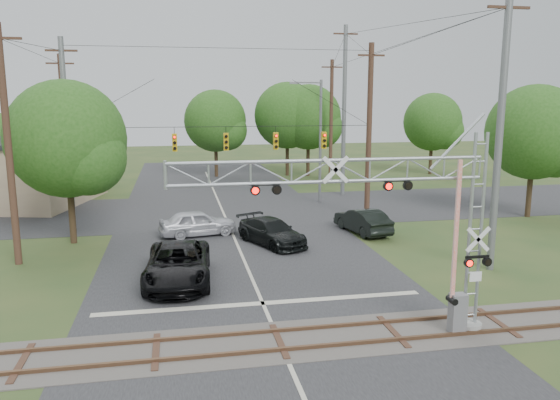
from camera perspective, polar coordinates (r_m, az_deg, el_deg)
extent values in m
plane|color=#2A421E|center=(16.94, 1.26, -17.48)|extent=(160.00, 160.00, 0.00)
cube|color=#252527|center=(26.06, -3.39, -7.21)|extent=(14.00, 90.00, 0.02)
cube|color=#252527|center=(39.55, -6.06, -1.07)|extent=(90.00, 12.00, 0.02)
cube|color=#4F4A44|center=(18.68, -0.07, -14.59)|extent=(90.00, 3.20, 0.05)
cube|color=brown|center=(18.02, 0.38, -15.35)|extent=(90.00, 0.12, 0.14)
cube|color=brown|center=(19.30, -0.48, -13.51)|extent=(90.00, 0.12, 0.14)
cylinder|color=gray|center=(20.59, 19.13, -12.36)|extent=(0.86, 0.86, 0.29)
cube|color=silver|center=(19.69, 19.76, -7.54)|extent=(0.43, 0.03, 0.33)
cube|color=slate|center=(19.96, 18.05, -11.27)|extent=(0.53, 0.43, 1.43)
cube|color=red|center=(18.98, 17.92, -3.15)|extent=(0.13, 0.09, 4.78)
cylinder|color=slate|center=(35.25, -21.33, 6.27)|extent=(0.32, 0.32, 11.50)
cylinder|color=#422B1E|center=(36.92, 9.28, 7.01)|extent=(0.36, 0.36, 11.50)
cylinder|color=black|center=(34.80, -5.69, 7.64)|extent=(19.00, 0.03, 0.03)
cube|color=gold|center=(34.86, -16.24, 5.71)|extent=(0.30, 0.30, 1.10)
cube|color=gold|center=(34.71, -10.95, 5.92)|extent=(0.30, 0.30, 1.10)
cube|color=gold|center=(34.86, -5.66, 6.08)|extent=(0.30, 0.30, 1.10)
cube|color=gold|center=(35.29, -0.45, 6.19)|extent=(0.30, 0.30, 1.10)
cube|color=gold|center=(36.01, 4.60, 6.24)|extent=(0.30, 0.30, 1.10)
imported|color=black|center=(24.42, -10.61, -6.59)|extent=(3.10, 6.14, 1.66)
imported|color=black|center=(30.14, -0.87, -3.35)|extent=(3.83, 5.28, 1.42)
imported|color=#BBBCC4|center=(32.41, -8.59, -2.38)|extent=(4.73, 2.62, 1.52)
imported|color=black|center=(33.08, 8.62, -2.14)|extent=(2.43, 4.73, 1.49)
cylinder|color=slate|center=(41.77, 4.24, 6.03)|extent=(0.21, 0.21, 9.33)
cylinder|color=slate|center=(41.40, 2.91, 12.18)|extent=(2.07, 0.12, 0.12)
cube|color=slate|center=(41.16, 1.47, 12.12)|extent=(0.62, 0.26, 0.16)
cylinder|color=#422B1E|center=(44.76, -21.58, 6.83)|extent=(0.34, 0.34, 11.21)
cube|color=#422B1E|center=(44.77, -22.01, 13.10)|extent=(2.00, 0.12, 0.12)
cylinder|color=slate|center=(45.31, 6.71, 9.11)|extent=(0.34, 0.34, 13.70)
cube|color=#422B1E|center=(45.58, 6.88, 16.86)|extent=(2.00, 0.12, 0.12)
cylinder|color=#422B1E|center=(28.71, -26.52, 4.90)|extent=(0.34, 0.34, 11.35)
cylinder|color=slate|center=(26.75, 21.95, 6.20)|extent=(0.34, 0.34, 12.55)
cube|color=#422B1E|center=(26.97, 22.80, 18.07)|extent=(2.00, 0.12, 0.12)
cylinder|color=#422B1E|center=(52.52, 5.36, 8.14)|extent=(0.34, 0.34, 11.52)
cube|color=#422B1E|center=(52.55, 5.46, 13.66)|extent=(2.00, 0.12, 0.12)
cylinder|color=#362718|center=(54.15, -21.83, 3.49)|extent=(0.36, 0.36, 3.96)
sphere|color=#214F16|center=(53.87, -22.09, 7.28)|extent=(6.12, 6.12, 6.12)
cylinder|color=#362718|center=(32.27, -20.96, -0.67)|extent=(0.36, 0.36, 4.12)
sphere|color=#214F16|center=(31.80, -21.41, 5.96)|extent=(6.37, 6.37, 6.37)
cylinder|color=#362718|center=(56.39, -6.69, 4.48)|extent=(0.36, 0.36, 4.05)
sphere|color=#214F16|center=(56.12, -6.78, 8.22)|extent=(6.26, 6.26, 6.26)
cylinder|color=#362718|center=(56.99, 0.76, 4.79)|extent=(0.36, 0.36, 4.41)
sphere|color=#214F16|center=(56.73, 0.77, 8.83)|extent=(6.82, 6.82, 6.82)
cylinder|color=#362718|center=(56.77, 2.95, 4.70)|extent=(0.36, 0.36, 4.30)
sphere|color=#214F16|center=(56.50, 2.98, 8.65)|extent=(6.65, 6.65, 6.65)
cylinder|color=#362718|center=(40.60, 24.64, 1.22)|extent=(0.36, 0.36, 4.08)
sphere|color=#214F16|center=(40.22, 25.04, 6.44)|extent=(6.30, 6.30, 6.30)
cylinder|color=#362718|center=(60.24, 15.48, 4.48)|extent=(0.36, 0.36, 3.91)
sphere|color=#214F16|center=(59.99, 15.64, 7.86)|extent=(6.04, 6.04, 6.04)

